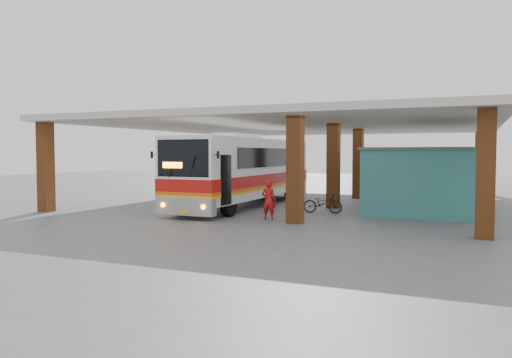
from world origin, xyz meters
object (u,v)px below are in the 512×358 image
object	(u,v)px
pedestrian	(269,200)
motorcycle	(323,203)
coach_bus	(246,170)
red_chair	(381,198)

from	to	relation	value
pedestrian	motorcycle	bearing A→B (deg)	-123.30
coach_bus	motorcycle	size ratio (longest dim) A/B	7.24
coach_bus	red_chair	size ratio (longest dim) A/B	15.94
motorcycle	red_chair	world-z (taller)	motorcycle
motorcycle	red_chair	xyz separation A→B (m)	(1.86, 5.14, -0.10)
coach_bus	pedestrian	xyz separation A→B (m)	(3.27, -4.76, -1.07)
pedestrian	red_chair	xyz separation A→B (m)	(3.34, 8.30, -0.46)
motorcycle	pedestrian	distance (m)	3.50
coach_bus	motorcycle	bearing A→B (deg)	-19.37
coach_bus	motorcycle	xyz separation A→B (m)	(4.75, -1.60, -1.43)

